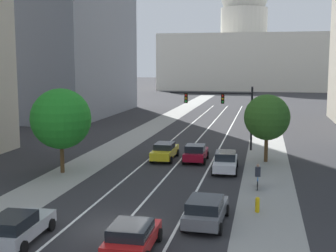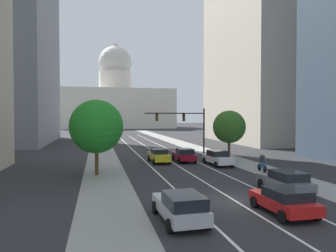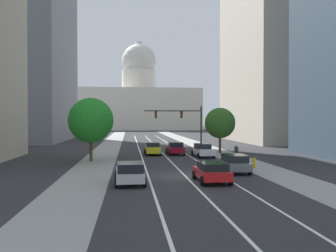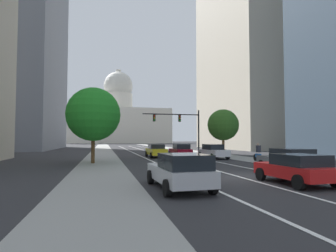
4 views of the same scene
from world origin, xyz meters
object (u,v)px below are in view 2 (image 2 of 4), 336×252
object	(u,v)px
street_tree_near_right	(229,127)
car_white	(218,158)
car_yellow	(159,155)
car_red	(285,200)
capitol_building	(115,102)
traffic_signal_mast	(185,122)
car_gray	(285,181)
car_crimson	(184,155)
cyclist	(262,163)
fire_hydrant	(297,177)
car_silver	(181,206)
street_tree_mid_left	(96,127)

from	to	relation	value
street_tree_near_right	car_white	bearing A→B (deg)	-126.42
car_yellow	car_red	distance (m)	20.26
capitol_building	traffic_signal_mast	size ratio (longest dim) A/B	6.22
car_red	street_tree_near_right	xyz separation A→B (m)	(5.97, 20.98, 3.14)
car_gray	car_crimson	world-z (taller)	car_crimson
car_white	capitol_building	bearing A→B (deg)	0.14
car_gray	car_red	bearing A→B (deg)	148.73
car_gray	cyclist	size ratio (longest dim) A/B	2.64
fire_hydrant	car_silver	bearing A→B (deg)	-148.02
car_red	cyclist	distance (m)	13.21
car_white	street_tree_near_right	bearing A→B (deg)	-38.36
car_silver	car_white	xyz separation A→B (m)	(8.47, 16.78, 0.01)
car_yellow	car_red	world-z (taller)	car_yellow
car_crimson	traffic_signal_mast	size ratio (longest dim) A/B	0.49
car_silver	car_white	world-z (taller)	car_white
street_tree_mid_left	car_gray	bearing A→B (deg)	-36.83
car_yellow	cyclist	world-z (taller)	cyclist
car_white	street_tree_mid_left	xyz separation A→B (m)	(-12.45, -3.10, 3.46)
car_gray	car_white	bearing A→B (deg)	1.98
fire_hydrant	street_tree_mid_left	xyz separation A→B (m)	(-15.11, 6.73, 3.79)
capitol_building	car_white	bearing A→B (deg)	-87.92
car_red	street_tree_mid_left	distance (m)	17.04
traffic_signal_mast	street_tree_near_right	distance (m)	6.57
capitol_building	car_crimson	distance (m)	113.95
street_tree_near_right	street_tree_mid_left	world-z (taller)	street_tree_mid_left
cyclist	car_gray	bearing A→B (deg)	162.32
fire_hydrant	street_tree_mid_left	distance (m)	16.97
car_gray	car_white	world-z (taller)	car_white
capitol_building	fire_hydrant	distance (m)	126.94
capitol_building	car_yellow	xyz separation A→B (m)	(-1.41, -113.08, -10.97)
fire_hydrant	street_tree_mid_left	bearing A→B (deg)	155.98
car_silver	car_gray	bearing A→B (deg)	-64.75
car_gray	traffic_signal_mast	bearing A→B (deg)	4.46
car_crimson	traffic_signal_mast	distance (m)	7.56
car_red	cyclist	bearing A→B (deg)	-25.10
car_red	cyclist	xyz separation A→B (m)	(5.41, 12.05, 0.11)
traffic_signal_mast	car_yellow	bearing A→B (deg)	-127.97
fire_hydrant	car_red	bearing A→B (deg)	-128.51
car_crimson	fire_hydrant	xyz separation A→B (m)	(5.48, -12.84, -0.32)
car_gray	fire_hydrant	world-z (taller)	car_gray
car_white	fire_hydrant	distance (m)	10.19
capitol_building	car_white	xyz separation A→B (m)	(4.24, -116.42, -10.96)
car_crimson	car_silver	bearing A→B (deg)	163.08
capitol_building	car_silver	size ratio (longest dim) A/B	11.39
traffic_signal_mast	cyclist	size ratio (longest dim) A/B	4.77
car_yellow	capitol_building	bearing A→B (deg)	-1.20
fire_hydrant	car_gray	bearing A→B (deg)	-135.78
car_crimson	car_silver	size ratio (longest dim) A/B	0.91
car_red	fire_hydrant	world-z (taller)	car_red
capitol_building	cyclist	xyz separation A→B (m)	(6.82, -121.09, -10.90)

